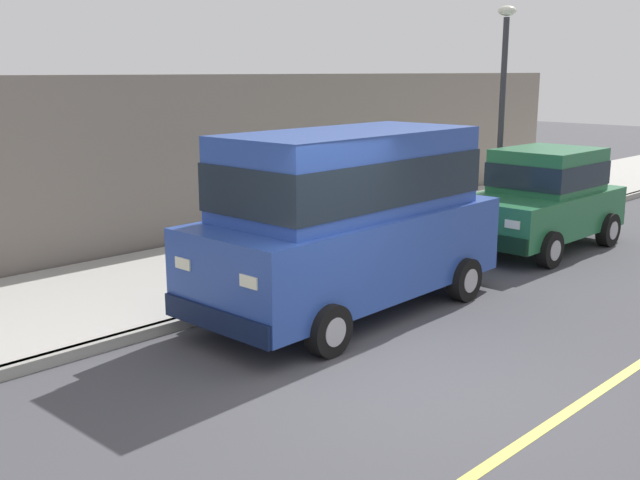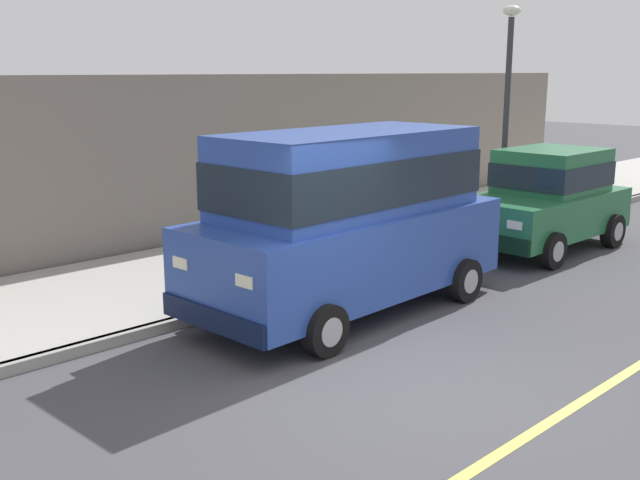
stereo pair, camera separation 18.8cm
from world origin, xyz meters
name	(u,v)px [view 1 (the left image)]	position (x,y,z in m)	size (l,w,h in m)	color
ground_plane	(408,381)	(0.00, 0.00, 0.00)	(80.00, 80.00, 0.00)	#424247
curb	(225,311)	(-3.20, 0.00, 0.07)	(0.16, 64.00, 0.14)	gray
sidewalk	(152,285)	(-5.00, 0.00, 0.07)	(3.60, 64.00, 0.14)	#A8A59E
lane_centre_line	(542,430)	(1.60, 0.00, 0.00)	(0.12, 57.60, 0.01)	#E0D64C
car_blue_van	(350,213)	(-2.14, 1.39, 1.39)	(2.26, 4.97, 2.52)	#28479E
car_green_hatchback	(542,197)	(-2.14, 6.76, 0.98)	(1.96, 3.80, 1.88)	#23663D
dog_black	(286,251)	(-4.09, 1.99, 0.43)	(0.68, 0.44, 0.49)	black
street_lamp	(503,91)	(-3.55, 7.49, 2.91)	(0.36, 0.36, 4.42)	#2D2D33
building_facade	(293,151)	(-7.10, 4.99, 1.62)	(0.50, 20.00, 3.24)	slate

